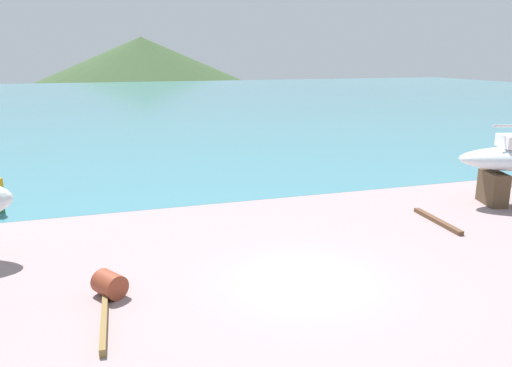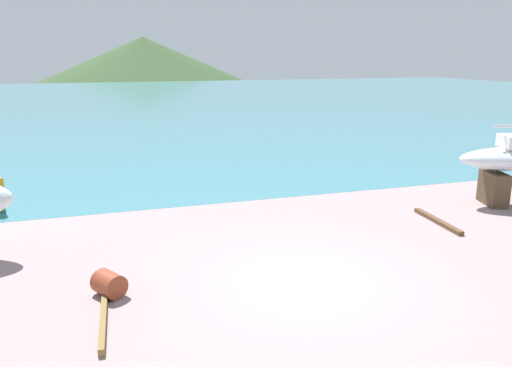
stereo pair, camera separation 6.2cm
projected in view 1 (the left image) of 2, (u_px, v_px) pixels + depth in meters
ground_plane at (336, 314)px, 12.37m from camera, size 43.71×43.71×0.00m
sea_water at (133, 101)px, 69.27m from camera, size 174.85×103.14×0.01m
headland_hill at (142, 74)px, 166.81m from camera, size 111.54×111.54×23.78m
barrel_rust_far at (110, 284)px, 13.22m from camera, size 0.97×1.01×0.66m
timber_long_fore at (104, 321)px, 11.85m from camera, size 0.28×2.78×0.19m
timber_plank_near at (437, 221)px, 19.06m from camera, size 0.42×2.94×0.15m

